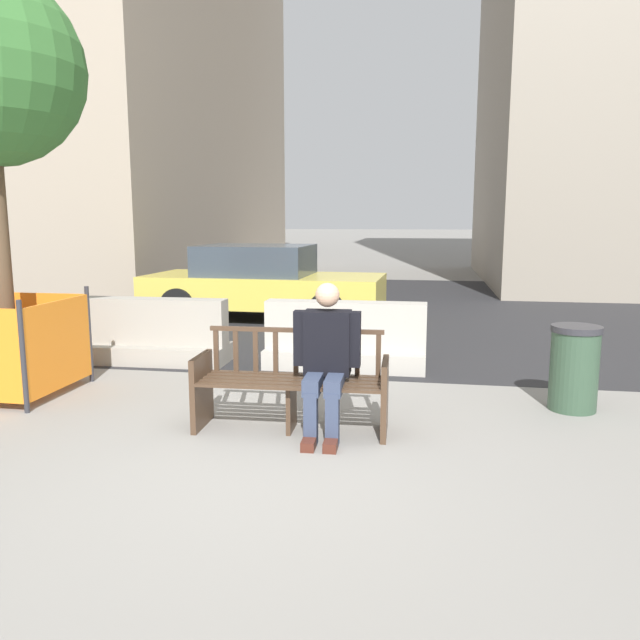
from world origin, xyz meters
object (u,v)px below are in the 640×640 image
Objects in this scene: car_taxi_near at (263,283)px; trash_bin at (574,368)px; jersey_barrier_left at (152,336)px; seated_person at (326,356)px; jersey_barrier_centre at (345,341)px; construction_fence at (8,343)px; street_bench at (292,386)px.

trash_bin is at bearing -48.04° from car_taxi_near.
car_taxi_near is (0.51, 3.71, 0.34)m from jersey_barrier_left.
seated_person is 3.55m from jersey_barrier_left.
car_taxi_near is at bearing 82.22° from jersey_barrier_left.
jersey_barrier_left is at bearing -177.55° from jersey_barrier_centre.
car_taxi_near reaches higher than seated_person.
car_taxi_near reaches higher than construction_fence.
street_bench is 2.38m from jersey_barrier_centre.
seated_person is at bearing -70.19° from car_taxi_near.
construction_fence is at bearing -117.94° from jersey_barrier_left.
jersey_barrier_centre is 4.15m from car_taxi_near.
jersey_barrier_left is (-2.36, 2.26, -0.06)m from street_bench.
seated_person is 0.65× the size of jersey_barrier_left.
seated_person is 2.45m from jersey_barrier_centre.
seated_person reaches higher than jersey_barrier_centre.
construction_fence is (-0.87, -1.64, 0.21)m from jersey_barrier_left.
seated_person reaches higher than street_bench.
seated_person is 3.61m from construction_fence.
car_taxi_near is (-2.02, 3.60, 0.34)m from jersey_barrier_centre.
jersey_barrier_left is 5.11m from trash_bin.
construction_fence reaches higher than street_bench.
street_bench is 2.04× the size of trash_bin.
jersey_barrier_left is 1.86m from construction_fence.
trash_bin is at bearing 21.67° from street_bench.
street_bench reaches higher than jersey_barrier_centre.
jersey_barrier_left is at bearing -97.78° from car_taxi_near.
jersey_barrier_left reaches higher than trash_bin.
street_bench is 1.30× the size of seated_person.
jersey_barrier_left is (-2.53, -0.11, 0.00)m from jersey_barrier_centre.
jersey_barrier_left is 3.76m from car_taxi_near.
jersey_barrier_centre is at bearing 151.05° from trash_bin.
street_bench is at bearing -11.00° from construction_fence.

